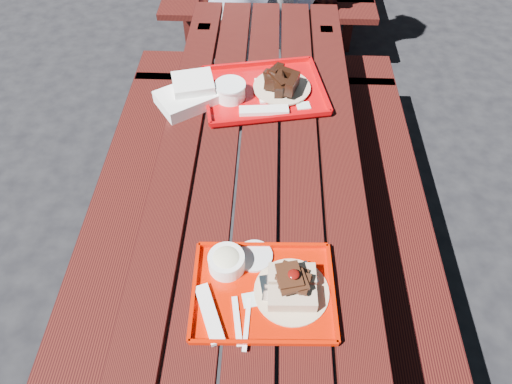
% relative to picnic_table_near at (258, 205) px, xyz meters
% --- Properties ---
extents(ground, '(60.00, 60.00, 0.00)m').
position_rel_picnic_table_near_xyz_m(ground, '(0.00, 0.00, -0.56)').
color(ground, black).
rests_on(ground, ground).
extents(picnic_table_near, '(1.41, 2.40, 0.75)m').
position_rel_picnic_table_near_xyz_m(picnic_table_near, '(0.00, 0.00, 0.00)').
color(picnic_table_near, '#3E110C').
rests_on(picnic_table_near, ground).
extents(near_tray, '(0.41, 0.35, 0.13)m').
position_rel_picnic_table_near_xyz_m(near_tray, '(0.03, -0.45, 0.22)').
color(near_tray, '#C21300').
rests_on(near_tray, picnic_table_near).
extents(far_tray, '(0.55, 0.47, 0.08)m').
position_rel_picnic_table_near_xyz_m(far_tray, '(0.00, 0.44, 0.21)').
color(far_tray, '#B50408').
rests_on(far_tray, picnic_table_near).
extents(white_cloth, '(0.29, 0.27, 0.10)m').
position_rel_picnic_table_near_xyz_m(white_cloth, '(-0.29, 0.38, 0.23)').
color(white_cloth, white).
rests_on(white_cloth, picnic_table_near).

